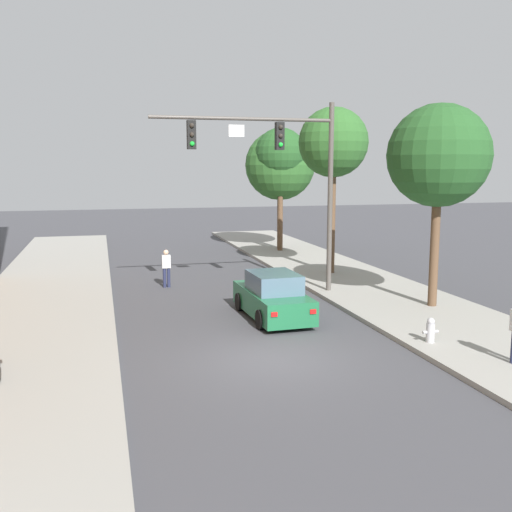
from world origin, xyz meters
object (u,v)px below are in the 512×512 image
at_px(fire_hydrant, 430,330).
at_px(street_tree_third, 281,155).
at_px(car_lead_green, 273,297).
at_px(pedestrian_crossing_road, 166,266).
at_px(street_tree_nearest, 439,156).
at_px(traffic_signal_mast, 281,161).
at_px(street_tree_farthest, 280,165).
at_px(street_tree_second, 333,143).

distance_m(fire_hydrant, street_tree_third, 19.94).
relative_size(car_lead_green, pedestrian_crossing_road, 2.61).
bearing_deg(car_lead_green, street_tree_nearest, -3.23).
height_order(traffic_signal_mast, fire_hydrant, traffic_signal_mast).
bearing_deg(street_tree_farthest, street_tree_second, -90.93).
relative_size(street_tree_nearest, street_tree_farthest, 0.99).
bearing_deg(pedestrian_crossing_road, street_tree_third, 47.88).
bearing_deg(street_tree_nearest, pedestrian_crossing_road, 143.87).
height_order(traffic_signal_mast, pedestrian_crossing_road, traffic_signal_mast).
relative_size(fire_hydrant, street_tree_third, 0.10).
relative_size(fire_hydrant, street_tree_second, 0.09).
xyz_separation_m(traffic_signal_mast, car_lead_green, (-1.26, -3.15, -4.65)).
distance_m(car_lead_green, street_tree_farthest, 17.12).
bearing_deg(pedestrian_crossing_road, street_tree_second, 5.53).
height_order(traffic_signal_mast, street_tree_second, street_tree_second).
bearing_deg(street_tree_nearest, street_tree_farthest, 93.00).
bearing_deg(street_tree_third, traffic_signal_mast, -107.22).
height_order(street_tree_second, street_tree_third, street_tree_second).
relative_size(car_lead_green, street_tree_third, 0.59).
height_order(street_tree_nearest, street_tree_farthest, street_tree_farthest).
distance_m(fire_hydrant, street_tree_farthest, 20.64).
bearing_deg(traffic_signal_mast, car_lead_green, -111.84).
bearing_deg(traffic_signal_mast, street_tree_second, 45.48).
relative_size(traffic_signal_mast, car_lead_green, 1.75).
height_order(fire_hydrant, street_tree_second, street_tree_second).
relative_size(car_lead_green, street_tree_farthest, 0.59).
bearing_deg(street_tree_second, car_lead_green, -125.69).
bearing_deg(fire_hydrant, street_tree_third, 85.72).
relative_size(traffic_signal_mast, street_tree_third, 1.02).
distance_m(traffic_signal_mast, street_tree_farthest, 13.12).
distance_m(pedestrian_crossing_road, fire_hydrant, 12.29).
xyz_separation_m(car_lead_green, pedestrian_crossing_road, (-2.94, 6.17, 0.19)).
bearing_deg(street_tree_nearest, traffic_signal_mast, 143.41).
relative_size(street_tree_nearest, street_tree_second, 0.93).
relative_size(traffic_signal_mast, street_tree_second, 0.97).
xyz_separation_m(street_tree_nearest, street_tree_second, (-0.98, 7.27, 0.72)).
height_order(fire_hydrant, street_tree_nearest, street_tree_nearest).
bearing_deg(fire_hydrant, pedestrian_crossing_road, 121.35).
distance_m(street_tree_second, street_tree_farthest, 8.81).
xyz_separation_m(pedestrian_crossing_road, street_tree_third, (7.82, 8.65, 4.97)).
bearing_deg(street_tree_second, traffic_signal_mast, -134.52).
xyz_separation_m(traffic_signal_mast, street_tree_nearest, (4.70, -3.49, 0.14)).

